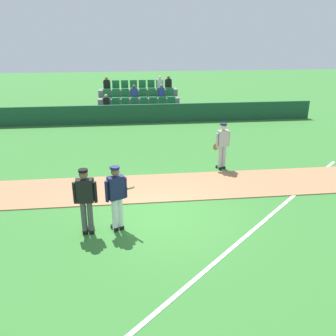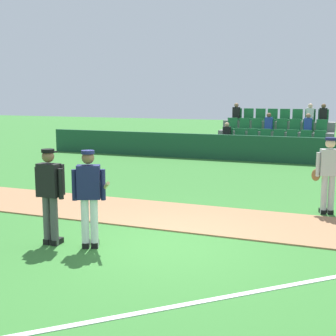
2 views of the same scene
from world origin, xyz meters
name	(u,v)px [view 2 (image 2 of 2)]	position (x,y,z in m)	size (l,w,h in m)	color
ground_plane	(162,244)	(0.00, 0.00, 0.00)	(80.00, 80.00, 0.00)	#33702D
infield_dirt_path	(195,218)	(0.00, 1.94, 0.01)	(28.00, 2.27, 0.03)	#9E704C
foul_line_chalk	(334,277)	(3.00, -0.50, 0.01)	(12.00, 0.10, 0.01)	white
dugout_fence	(267,149)	(0.00, 11.18, 0.52)	(20.00, 0.16, 1.05)	#19472D
stadium_bleachers	(275,142)	(0.00, 13.07, 0.63)	(5.00, 2.95, 2.30)	slate
batter_navy_jersey	(89,195)	(-1.13, -0.64, 0.97)	(0.75, 0.69, 1.76)	white
umpire_home_plate	(50,191)	(-1.89, -0.72, 1.00)	(0.59, 0.31, 1.76)	#4C4C4C
runner_grey_jersey	(328,173)	(2.67, 3.41, 0.96)	(0.67, 0.39, 1.76)	#B2B2B2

